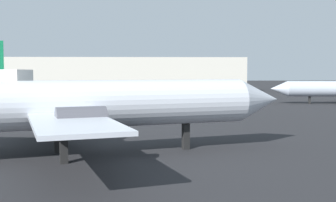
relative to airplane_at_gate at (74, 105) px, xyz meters
name	(u,v)px	position (x,y,z in m)	size (l,w,h in m)	color
airplane_at_gate	(74,105)	(0.00, 0.00, 0.00)	(33.00, 24.15, 11.78)	silver
terminal_building	(115,74)	(-6.68, 109.93, 1.57)	(82.69, 22.53, 10.67)	beige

